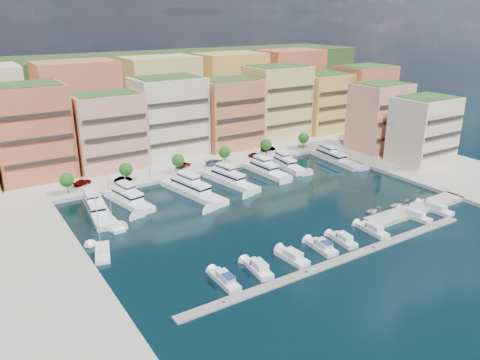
% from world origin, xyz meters
% --- Properties ---
extents(ground, '(400.00, 400.00, 0.00)m').
position_xyz_m(ground, '(0.00, 0.00, 0.00)').
color(ground, black).
rests_on(ground, ground).
extents(north_quay, '(220.00, 64.00, 2.00)m').
position_xyz_m(north_quay, '(0.00, 62.00, 0.00)').
color(north_quay, '#9E998E').
rests_on(north_quay, ground).
extents(east_quay, '(34.00, 76.00, 2.00)m').
position_xyz_m(east_quay, '(62.00, -8.00, 0.00)').
color(east_quay, '#9E998E').
rests_on(east_quay, ground).
extents(hillside, '(240.00, 40.00, 58.00)m').
position_xyz_m(hillside, '(0.00, 110.00, 0.00)').
color(hillside, '#1F3B18').
rests_on(hillside, ground).
extents(south_pontoon, '(72.00, 2.20, 0.35)m').
position_xyz_m(south_pontoon, '(-3.00, -30.00, 0.00)').
color(south_pontoon, gray).
rests_on(south_pontoon, ground).
extents(finger_pier, '(32.00, 5.00, 2.00)m').
position_xyz_m(finger_pier, '(30.00, -22.00, 0.00)').
color(finger_pier, '#9E998E').
rests_on(finger_pier, ground).
extents(apartment_1, '(20.00, 16.50, 26.80)m').
position_xyz_m(apartment_1, '(-44.00, 51.99, 14.31)').
color(apartment_1, '#C66C42').
rests_on(apartment_1, north_quay).
extents(apartment_2, '(20.00, 15.50, 22.80)m').
position_xyz_m(apartment_2, '(-23.00, 49.99, 12.31)').
color(apartment_2, tan).
rests_on(apartment_2, north_quay).
extents(apartment_3, '(22.00, 16.50, 25.80)m').
position_xyz_m(apartment_3, '(-2.00, 51.99, 13.81)').
color(apartment_3, '#FBE5C2').
rests_on(apartment_3, north_quay).
extents(apartment_4, '(20.00, 15.50, 23.80)m').
position_xyz_m(apartment_4, '(20.00, 49.99, 12.81)').
color(apartment_4, '#CD794D').
rests_on(apartment_4, north_quay).
extents(apartment_5, '(22.00, 16.50, 26.80)m').
position_xyz_m(apartment_5, '(42.00, 51.99, 14.31)').
color(apartment_5, tan).
rests_on(apartment_5, north_quay).
extents(apartment_6, '(20.00, 15.50, 22.80)m').
position_xyz_m(apartment_6, '(64.00, 49.99, 12.31)').
color(apartment_6, '#E6AA54').
rests_on(apartment_6, north_quay).
extents(apartment_7, '(22.00, 16.50, 24.80)m').
position_xyz_m(apartment_7, '(84.00, 47.99, 13.31)').
color(apartment_7, '#C66C42').
rests_on(apartment_7, north_quay).
extents(apartment_east_a, '(18.00, 14.50, 22.80)m').
position_xyz_m(apartment_east_a, '(62.00, 19.99, 12.31)').
color(apartment_east_a, tan).
rests_on(apartment_east_a, east_quay).
extents(apartment_east_b, '(18.00, 14.50, 20.80)m').
position_xyz_m(apartment_east_b, '(62.00, 1.99, 11.31)').
color(apartment_east_b, '#FBE5C2').
rests_on(apartment_east_b, east_quay).
extents(backblock_1, '(26.00, 18.00, 30.00)m').
position_xyz_m(backblock_1, '(-25.00, 74.00, 16.00)').
color(backblock_1, '#CD794D').
rests_on(backblock_1, north_quay).
extents(backblock_2, '(26.00, 18.00, 30.00)m').
position_xyz_m(backblock_2, '(5.00, 74.00, 16.00)').
color(backblock_2, tan).
rests_on(backblock_2, north_quay).
extents(backblock_3, '(26.00, 18.00, 30.00)m').
position_xyz_m(backblock_3, '(35.00, 74.00, 16.00)').
color(backblock_3, '#E6AA54').
rests_on(backblock_3, north_quay).
extents(backblock_4, '(26.00, 18.00, 30.00)m').
position_xyz_m(backblock_4, '(65.00, 74.00, 16.00)').
color(backblock_4, '#C66C42').
rests_on(backblock_4, north_quay).
extents(tree_0, '(3.80, 3.80, 5.65)m').
position_xyz_m(tree_0, '(-40.00, 33.50, 4.74)').
color(tree_0, '#473323').
rests_on(tree_0, north_quay).
extents(tree_1, '(3.80, 3.80, 5.65)m').
position_xyz_m(tree_1, '(-24.00, 33.50, 4.74)').
color(tree_1, '#473323').
rests_on(tree_1, north_quay).
extents(tree_2, '(3.80, 3.80, 5.65)m').
position_xyz_m(tree_2, '(-8.00, 33.50, 4.74)').
color(tree_2, '#473323').
rests_on(tree_2, north_quay).
extents(tree_3, '(3.80, 3.80, 5.65)m').
position_xyz_m(tree_3, '(8.00, 33.50, 4.74)').
color(tree_3, '#473323').
rests_on(tree_3, north_quay).
extents(tree_4, '(3.80, 3.80, 5.65)m').
position_xyz_m(tree_4, '(24.00, 33.50, 4.74)').
color(tree_4, '#473323').
rests_on(tree_4, north_quay).
extents(tree_5, '(3.80, 3.80, 5.65)m').
position_xyz_m(tree_5, '(40.00, 33.50, 4.74)').
color(tree_5, '#473323').
rests_on(tree_5, north_quay).
extents(lamppost_0, '(0.30, 0.30, 4.20)m').
position_xyz_m(lamppost_0, '(-36.00, 31.20, 3.83)').
color(lamppost_0, black).
rests_on(lamppost_0, north_quay).
extents(lamppost_1, '(0.30, 0.30, 4.20)m').
position_xyz_m(lamppost_1, '(-18.00, 31.20, 3.83)').
color(lamppost_1, black).
rests_on(lamppost_1, north_quay).
extents(lamppost_2, '(0.30, 0.30, 4.20)m').
position_xyz_m(lamppost_2, '(0.00, 31.20, 3.83)').
color(lamppost_2, black).
rests_on(lamppost_2, north_quay).
extents(lamppost_3, '(0.30, 0.30, 4.20)m').
position_xyz_m(lamppost_3, '(18.00, 31.20, 3.83)').
color(lamppost_3, black).
rests_on(lamppost_3, north_quay).
extents(lamppost_4, '(0.30, 0.30, 4.20)m').
position_xyz_m(lamppost_4, '(36.00, 31.20, 3.83)').
color(lamppost_4, black).
rests_on(lamppost_4, north_quay).
extents(yacht_0, '(6.66, 21.69, 7.30)m').
position_xyz_m(yacht_0, '(-36.64, 19.22, 1.21)').
color(yacht_0, white).
rests_on(yacht_0, ground).
extents(yacht_1, '(7.86, 18.32, 7.30)m').
position_xyz_m(yacht_1, '(-28.29, 20.82, 1.09)').
color(yacht_1, white).
rests_on(yacht_1, ground).
extents(yacht_2, '(9.10, 24.16, 7.30)m').
position_xyz_m(yacht_2, '(-11.54, 18.15, 1.21)').
color(yacht_2, white).
rests_on(yacht_2, ground).
extents(yacht_3, '(7.55, 20.98, 7.30)m').
position_xyz_m(yacht_3, '(1.22, 19.58, 1.21)').
color(yacht_3, white).
rests_on(yacht_3, ground).
extents(yacht_4, '(6.06, 17.77, 7.30)m').
position_xyz_m(yacht_4, '(15.12, 20.95, 1.09)').
color(yacht_4, white).
rests_on(yacht_4, ground).
extents(yacht_5, '(5.46, 15.73, 7.30)m').
position_xyz_m(yacht_5, '(23.86, 21.94, 1.21)').
color(yacht_5, white).
rests_on(yacht_5, ground).
extents(yacht_6, '(6.02, 21.61, 7.30)m').
position_xyz_m(yacht_6, '(41.28, 19.23, 1.21)').
color(yacht_6, white).
rests_on(yacht_6, ground).
extents(cruiser_1, '(2.60, 8.14, 2.66)m').
position_xyz_m(cruiser_1, '(-26.59, -24.61, 0.57)').
color(cruiser_1, silver).
rests_on(cruiser_1, ground).
extents(cruiser_2, '(3.49, 7.85, 2.55)m').
position_xyz_m(cruiser_2, '(-19.15, -24.58, 0.55)').
color(cruiser_2, silver).
rests_on(cruiser_2, ground).
extents(cruiser_3, '(3.34, 7.93, 2.55)m').
position_xyz_m(cruiser_3, '(-11.09, -24.58, 0.55)').
color(cruiser_3, silver).
rests_on(cruiser_3, ground).
extents(cruiser_4, '(3.37, 7.57, 2.66)m').
position_xyz_m(cruiser_4, '(-3.23, -24.60, 0.57)').
color(cruiser_4, silver).
rests_on(cruiser_4, ground).
extents(cruiser_5, '(3.10, 7.27, 2.55)m').
position_xyz_m(cruiser_5, '(2.70, -24.58, 0.55)').
color(cruiser_5, silver).
rests_on(cruiser_5, ground).
extents(cruiser_6, '(3.25, 8.16, 2.55)m').
position_xyz_m(cruiser_6, '(11.73, -24.59, 0.55)').
color(cruiser_6, silver).
rests_on(cruiser_6, ground).
extents(cruiser_8, '(3.10, 8.66, 2.55)m').
position_xyz_m(cruiser_8, '(25.81, -24.59, 0.55)').
color(cruiser_8, silver).
rests_on(cruiser_8, ground).
extents(cruiser_9, '(3.13, 9.00, 2.55)m').
position_xyz_m(cruiser_9, '(33.66, -24.60, 0.55)').
color(cruiser_9, silver).
rests_on(cruiser_9, ground).
extents(sailboat_2, '(2.83, 9.25, 13.20)m').
position_xyz_m(sailboat_2, '(-35.87, 9.58, 0.31)').
color(sailboat_2, white).
rests_on(sailboat_2, ground).
extents(sailboat_1, '(5.16, 9.28, 13.20)m').
position_xyz_m(sailboat_1, '(-41.94, -2.27, 0.31)').
color(sailboat_1, white).
rests_on(sailboat_1, ground).
extents(tender_0, '(3.87, 2.85, 0.78)m').
position_xyz_m(tender_0, '(20.10, -16.91, 0.39)').
color(tender_0, white).
rests_on(tender_0, ground).
extents(tender_3, '(2.02, 1.89, 0.86)m').
position_xyz_m(tender_3, '(32.65, -16.90, 0.43)').
color(tender_3, beige).
rests_on(tender_3, ground).
extents(tender_1, '(1.73, 1.57, 0.78)m').
position_xyz_m(tender_1, '(23.28, -16.00, 0.39)').
color(tender_1, '#C1B393').
rests_on(tender_1, ground).
extents(tender_2, '(4.06, 2.96, 0.82)m').
position_xyz_m(tender_2, '(27.92, -17.78, 0.41)').
color(tender_2, white).
rests_on(tender_2, ground).
extents(car_0, '(5.43, 3.89, 1.72)m').
position_xyz_m(car_0, '(-35.13, 37.97, 1.86)').
color(car_0, gray).
rests_on(car_0, north_quay).
extents(car_1, '(5.09, 2.37, 1.61)m').
position_xyz_m(car_1, '(-24.81, 34.06, 1.81)').
color(car_1, gray).
rests_on(car_1, north_quay).
extents(car_2, '(5.49, 3.71, 1.40)m').
position_xyz_m(car_2, '(-4.30, 37.63, 1.70)').
color(car_2, gray).
rests_on(car_2, north_quay).
extents(car_3, '(6.23, 3.36, 1.72)m').
position_xyz_m(car_3, '(4.76, 34.32, 1.86)').
color(car_3, gray).
rests_on(car_3, north_quay).
extents(car_4, '(4.59, 2.17, 1.52)m').
position_xyz_m(car_4, '(20.09, 34.29, 1.76)').
color(car_4, gray).
rests_on(car_4, north_quay).
extents(car_5, '(5.21, 2.35, 1.66)m').
position_xyz_m(car_5, '(28.10, 37.94, 1.83)').
color(car_5, gray).
rests_on(car_5, north_quay).
extents(person_0, '(0.73, 0.81, 1.85)m').
position_xyz_m(person_0, '(28.53, -20.64, 1.92)').
color(person_0, '#25274A').
rests_on(person_0, finger_pier).
extents(person_1, '(0.96, 0.85, 1.64)m').
position_xyz_m(person_1, '(33.46, -21.53, 1.82)').
color(person_1, '#49322C').
rests_on(person_1, finger_pier).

